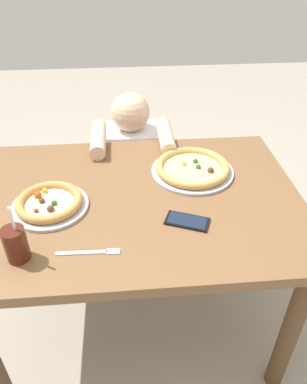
# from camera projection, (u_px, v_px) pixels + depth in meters

# --- Properties ---
(ground_plane) EXTENTS (8.00, 8.00, 0.00)m
(ground_plane) POSITION_uv_depth(u_px,v_px,m) (140.00, 317.00, 1.84)
(ground_plane) COLOR #9E9384
(dining_table) EXTENTS (1.26, 0.89, 0.75)m
(dining_table) POSITION_uv_depth(u_px,v_px,m) (136.00, 219.00, 1.47)
(dining_table) COLOR brown
(dining_table) RESTS_ON ground
(pizza_near) EXTENTS (0.28, 0.28, 0.04)m
(pizza_near) POSITION_uv_depth(u_px,v_px,m) (49.00, 203.00, 1.34)
(pizza_near) COLOR #B7B7BC
(pizza_near) RESTS_ON dining_table
(pizza_far) EXTENTS (0.34, 0.34, 0.04)m
(pizza_far) POSITION_uv_depth(u_px,v_px,m) (193.00, 168.00, 1.53)
(pizza_far) COLOR #B7B7BC
(pizza_far) RESTS_ON dining_table
(drink_cup_colored) EXTENTS (0.07, 0.07, 0.20)m
(drink_cup_colored) POSITION_uv_depth(u_px,v_px,m) (16.00, 244.00, 1.11)
(drink_cup_colored) COLOR #4C1E14
(drink_cup_colored) RESTS_ON dining_table
(fork) EXTENTS (0.20, 0.03, 0.00)m
(fork) POSITION_uv_depth(u_px,v_px,m) (92.00, 252.00, 1.16)
(fork) COLOR silver
(fork) RESTS_ON dining_table
(cell_phone) EXTENTS (0.17, 0.13, 0.01)m
(cell_phone) POSITION_uv_depth(u_px,v_px,m) (187.00, 221.00, 1.28)
(cell_phone) COLOR black
(cell_phone) RESTS_ON dining_table
(diner_seated) EXTENTS (0.38, 0.51, 0.91)m
(diner_seated) POSITION_uv_depth(u_px,v_px,m) (133.00, 175.00, 2.10)
(diner_seated) COLOR #333847
(diner_seated) RESTS_ON ground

